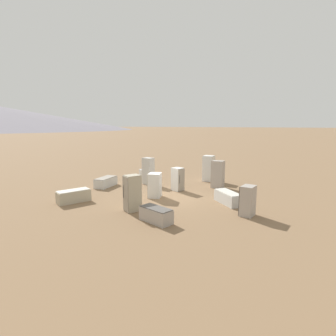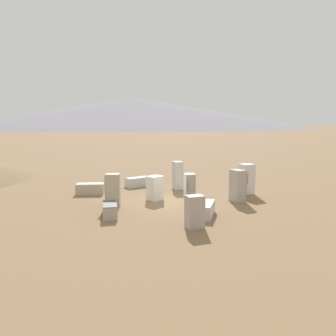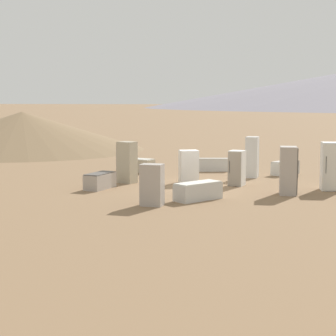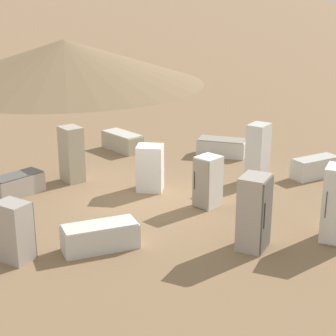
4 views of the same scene
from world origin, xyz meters
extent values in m
plane|color=#846647|center=(0.00, 0.00, 0.00)|extent=(1000.00, 1000.00, 0.00)
cone|color=gray|center=(63.40, 296.38, 14.19)|extent=(324.54, 324.54, 28.38)
cube|color=silver|center=(3.31, 4.86, 0.31)|extent=(1.29, 1.75, 0.63)
cube|color=#BCB7AD|center=(3.31, 4.86, 0.65)|extent=(1.24, 1.68, 0.04)
cube|color=white|center=(5.54, 0.50, 0.97)|extent=(0.92, 0.88, 1.94)
cube|color=silver|center=(5.61, 0.11, 0.97)|extent=(0.75, 0.18, 1.86)
cylinder|color=#2D2D2D|center=(5.35, 0.03, 1.07)|extent=(0.02, 0.02, 0.68)
cube|color=#A89E93|center=(-3.50, -1.89, 0.31)|extent=(0.85, 1.62, 0.61)
cube|color=#56514C|center=(-3.50, -1.89, 0.63)|extent=(0.82, 1.55, 0.04)
cube|color=white|center=(1.69, 0.64, 0.75)|extent=(0.68, 0.72, 1.49)
cube|color=gray|center=(1.64, 0.30, 0.75)|extent=(0.57, 0.12, 1.43)
cylinder|color=#2D2D2D|center=(1.43, 0.30, 0.82)|extent=(0.02, 0.02, 0.52)
cube|color=#A89E93|center=(3.97, -1.08, 0.92)|extent=(0.72, 0.87, 1.85)
cube|color=#56514C|center=(4.30, -1.03, 0.92)|extent=(0.15, 0.76, 1.78)
cylinder|color=#2D2D2D|center=(4.37, -1.30, 1.02)|extent=(0.02, 0.02, 0.65)
cube|color=silver|center=(0.98, -3.23, 0.31)|extent=(1.59, 1.92, 0.61)
cube|color=silver|center=(0.98, -3.23, 0.63)|extent=(1.53, 1.84, 0.04)
cube|color=silver|center=(-0.44, 5.23, 0.30)|extent=(1.94, 1.30, 0.60)
cube|color=gray|center=(-0.44, 5.23, 0.62)|extent=(1.87, 1.25, 0.04)
cube|color=#A89E93|center=(-0.26, -4.78, 0.72)|extent=(0.77, 0.58, 1.44)
cube|color=#56514C|center=(-0.27, -4.49, 0.72)|extent=(0.72, 0.07, 1.38)
cylinder|color=#2D2D2D|center=(-0.01, -4.45, 0.79)|extent=(0.02, 0.02, 0.50)
cube|color=white|center=(-0.46, 0.75, 0.72)|extent=(1.01, 0.96, 1.44)
cube|color=beige|center=(-0.62, 1.06, 0.72)|extent=(0.69, 0.38, 1.38)
cylinder|color=#2D2D2D|center=(-0.39, 1.22, 0.79)|extent=(0.02, 0.02, 0.50)
cube|color=#B2A88E|center=(-3.96, 3.67, 0.32)|extent=(1.86, 1.12, 0.64)
cube|color=beige|center=(-3.96, 3.67, 0.66)|extent=(1.79, 1.08, 0.04)
cube|color=#B2A88E|center=(-3.04, -0.01, 0.90)|extent=(0.86, 0.77, 1.81)
cube|color=gray|center=(-3.40, 0.11, 0.90)|extent=(0.21, 0.54, 1.74)
cylinder|color=#2D2D2D|center=(-3.37, 0.31, 0.99)|extent=(0.02, 0.02, 0.63)
cube|color=silver|center=(1.91, 3.37, 0.96)|extent=(0.57, 0.73, 1.91)
cube|color=silver|center=(1.90, 3.75, 0.96)|extent=(0.54, 0.05, 1.84)
cylinder|color=#2D2D2D|center=(2.10, 3.78, 1.05)|extent=(0.02, 0.02, 0.67)
camera|label=1|loc=(-11.90, -9.01, 4.21)|focal=28.00mm
camera|label=2|loc=(-5.66, -17.45, 4.53)|focal=35.00mm
camera|label=3|loc=(5.90, -22.75, 3.59)|focal=60.00mm
camera|label=4|loc=(9.35, -12.44, 6.16)|focal=60.00mm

